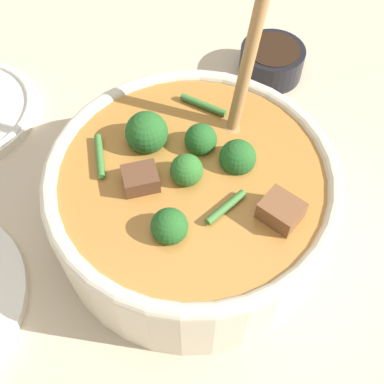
# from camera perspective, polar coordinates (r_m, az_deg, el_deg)

# --- Properties ---
(ground_plane) EXTENTS (4.00, 4.00, 0.00)m
(ground_plane) POSITION_cam_1_polar(r_m,az_deg,el_deg) (0.52, 0.00, -3.95)
(ground_plane) COLOR #C6B293
(stew_bowl) EXTENTS (0.28, 0.28, 0.31)m
(stew_bowl) POSITION_cam_1_polar(r_m,az_deg,el_deg) (0.47, 0.01, -0.40)
(stew_bowl) COLOR beige
(stew_bowl) RESTS_ON ground_plane
(condiment_bowl) EXTENTS (0.08, 0.08, 0.04)m
(condiment_bowl) POSITION_cam_1_polar(r_m,az_deg,el_deg) (0.67, 9.42, 15.18)
(condiment_bowl) COLOR black
(condiment_bowl) RESTS_ON ground_plane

